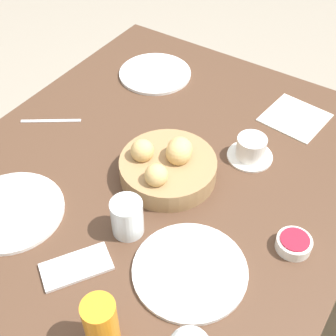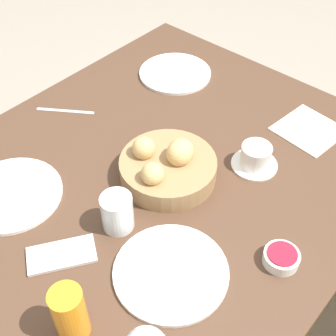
{
  "view_description": "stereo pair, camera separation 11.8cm",
  "coord_description": "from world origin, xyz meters",
  "px_view_note": "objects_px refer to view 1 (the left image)",
  "views": [
    {
      "loc": [
        0.69,
        0.49,
        1.58
      ],
      "look_at": [
        -0.01,
        0.03,
        0.74
      ],
      "focal_mm": 50.0,
      "sensor_mm": 36.0,
      "label": 1
    },
    {
      "loc": [
        0.62,
        0.58,
        1.58
      ],
      "look_at": [
        -0.01,
        0.03,
        0.74
      ],
      "focal_mm": 50.0,
      "sensor_mm": 36.0,
      "label": 2
    }
  ],
  "objects_px": {
    "plate_near_right": "(12,211)",
    "coffee_cup": "(251,149)",
    "jam_bowl_berry": "(294,243)",
    "cell_phone": "(76,267)",
    "napkin": "(295,118)",
    "plate_near_left": "(155,73)",
    "plate_far_center": "(190,271)",
    "water_tumbler": "(127,217)",
    "knife_silver": "(51,121)",
    "bread_basket": "(168,166)",
    "juice_glass": "(101,324)"
  },
  "relations": [
    {
      "from": "coffee_cup",
      "to": "plate_far_center",
      "type": "bearing_deg",
      "value": 7.36
    },
    {
      "from": "juice_glass",
      "to": "coffee_cup",
      "type": "xyz_separation_m",
      "value": [
        -0.61,
        0.01,
        -0.04
      ]
    },
    {
      "from": "plate_far_center",
      "to": "knife_silver",
      "type": "xyz_separation_m",
      "value": [
        -0.21,
        -0.6,
        -0.0
      ]
    },
    {
      "from": "juice_glass",
      "to": "water_tumbler",
      "type": "distance_m",
      "value": 0.27
    },
    {
      "from": "plate_near_left",
      "to": "jam_bowl_berry",
      "type": "height_order",
      "value": "jam_bowl_berry"
    },
    {
      "from": "plate_far_center",
      "to": "cell_phone",
      "type": "relative_size",
      "value": 1.5
    },
    {
      "from": "plate_near_left",
      "to": "water_tumbler",
      "type": "bearing_deg",
      "value": 28.67
    },
    {
      "from": "plate_near_right",
      "to": "coffee_cup",
      "type": "bearing_deg",
      "value": 141.12
    },
    {
      "from": "water_tumbler",
      "to": "napkin",
      "type": "xyz_separation_m",
      "value": [
        -0.6,
        0.17,
        -0.04
      ]
    },
    {
      "from": "plate_near_right",
      "to": "cell_phone",
      "type": "distance_m",
      "value": 0.23
    },
    {
      "from": "jam_bowl_berry",
      "to": "napkin",
      "type": "bearing_deg",
      "value": -158.33
    },
    {
      "from": "coffee_cup",
      "to": "knife_silver",
      "type": "height_order",
      "value": "coffee_cup"
    },
    {
      "from": "juice_glass",
      "to": "water_tumbler",
      "type": "relative_size",
      "value": 1.4
    },
    {
      "from": "bread_basket",
      "to": "plate_far_center",
      "type": "distance_m",
      "value": 0.29
    },
    {
      "from": "plate_near_left",
      "to": "knife_silver",
      "type": "xyz_separation_m",
      "value": [
        0.36,
        -0.12,
        -0.0
      ]
    },
    {
      "from": "plate_near_left",
      "to": "plate_far_center",
      "type": "distance_m",
      "value": 0.75
    },
    {
      "from": "napkin",
      "to": "cell_phone",
      "type": "height_order",
      "value": "cell_phone"
    },
    {
      "from": "plate_near_right",
      "to": "knife_silver",
      "type": "relative_size",
      "value": 1.67
    },
    {
      "from": "plate_far_center",
      "to": "juice_glass",
      "type": "height_order",
      "value": "juice_glass"
    },
    {
      "from": "water_tumbler",
      "to": "jam_bowl_berry",
      "type": "height_order",
      "value": "water_tumbler"
    },
    {
      "from": "napkin",
      "to": "cell_phone",
      "type": "relative_size",
      "value": 1.1
    },
    {
      "from": "juice_glass",
      "to": "jam_bowl_berry",
      "type": "height_order",
      "value": "juice_glass"
    },
    {
      "from": "jam_bowl_berry",
      "to": "cell_phone",
      "type": "height_order",
      "value": "jam_bowl_berry"
    },
    {
      "from": "water_tumbler",
      "to": "napkin",
      "type": "height_order",
      "value": "water_tumbler"
    },
    {
      "from": "bread_basket",
      "to": "napkin",
      "type": "bearing_deg",
      "value": 155.44
    },
    {
      "from": "plate_near_left",
      "to": "juice_glass",
      "type": "height_order",
      "value": "juice_glass"
    },
    {
      "from": "water_tumbler",
      "to": "coffee_cup",
      "type": "height_order",
      "value": "water_tumbler"
    },
    {
      "from": "plate_near_right",
      "to": "cell_phone",
      "type": "bearing_deg",
      "value": 81.98
    },
    {
      "from": "juice_glass",
      "to": "cell_phone",
      "type": "distance_m",
      "value": 0.19
    },
    {
      "from": "water_tumbler",
      "to": "napkin",
      "type": "distance_m",
      "value": 0.62
    },
    {
      "from": "cell_phone",
      "to": "jam_bowl_berry",
      "type": "bearing_deg",
      "value": 129.44
    },
    {
      "from": "jam_bowl_berry",
      "to": "knife_silver",
      "type": "xyz_separation_m",
      "value": [
        -0.03,
        -0.76,
        -0.01
      ]
    },
    {
      "from": "plate_near_right",
      "to": "plate_far_center",
      "type": "bearing_deg",
      "value": 101.84
    },
    {
      "from": "plate_near_left",
      "to": "juice_glass",
      "type": "bearing_deg",
      "value": 28.08
    },
    {
      "from": "bread_basket",
      "to": "coffee_cup",
      "type": "relative_size",
      "value": 2.02
    },
    {
      "from": "plate_far_center",
      "to": "juice_glass",
      "type": "distance_m",
      "value": 0.23
    },
    {
      "from": "knife_silver",
      "to": "napkin",
      "type": "bearing_deg",
      "value": 124.23
    },
    {
      "from": "bread_basket",
      "to": "plate_near_left",
      "type": "bearing_deg",
      "value": -141.7
    },
    {
      "from": "plate_far_center",
      "to": "jam_bowl_berry",
      "type": "xyz_separation_m",
      "value": [
        -0.18,
        0.16,
        0.01
      ]
    },
    {
      "from": "juice_glass",
      "to": "coffee_cup",
      "type": "height_order",
      "value": "juice_glass"
    },
    {
      "from": "napkin",
      "to": "plate_near_left",
      "type": "bearing_deg",
      "value": -85.27
    },
    {
      "from": "knife_silver",
      "to": "cell_phone",
      "type": "distance_m",
      "value": 0.52
    },
    {
      "from": "juice_glass",
      "to": "bread_basket",
      "type": "bearing_deg",
      "value": -162.35
    },
    {
      "from": "jam_bowl_berry",
      "to": "napkin",
      "type": "xyz_separation_m",
      "value": [
        -0.43,
        -0.17,
        -0.01
      ]
    },
    {
      "from": "water_tumbler",
      "to": "napkin",
      "type": "bearing_deg",
      "value": 164.49
    },
    {
      "from": "knife_silver",
      "to": "water_tumbler",
      "type": "bearing_deg",
      "value": 65.4
    },
    {
      "from": "juice_glass",
      "to": "cell_phone",
      "type": "relative_size",
      "value": 0.78
    },
    {
      "from": "water_tumbler",
      "to": "cell_phone",
      "type": "relative_size",
      "value": 0.56
    },
    {
      "from": "napkin",
      "to": "cell_phone",
      "type": "bearing_deg",
      "value": -15.04
    },
    {
      "from": "water_tumbler",
      "to": "jam_bowl_berry",
      "type": "distance_m",
      "value": 0.38
    }
  ]
}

